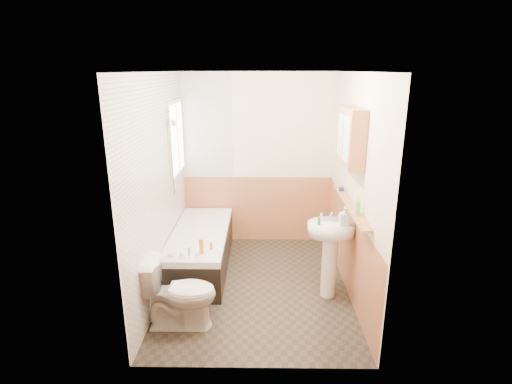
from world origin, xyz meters
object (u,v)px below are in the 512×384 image
toilet (180,293)px  medicine_cabinet (351,137)px  sink (330,244)px  pine_shelf (350,205)px  bathtub (201,248)px

toilet → medicine_cabinet: medicine_cabinet is taller
toilet → sink: sink is taller
toilet → pine_shelf: bearing=-70.4°
sink → medicine_cabinet: (0.17, 0.11, 1.20)m
medicine_cabinet → pine_shelf: bearing=-62.6°
toilet → sink: (1.60, 0.59, 0.28)m
bathtub → medicine_cabinet: bearing=-17.6°
sink → medicine_cabinet: medicine_cabinet is taller
sink → toilet: bearing=-146.9°
toilet → bathtub: bearing=-1.4°
bathtub → sink: size_ratio=1.75×
bathtub → sink: 1.74m
bathtub → medicine_cabinet: size_ratio=2.61×
pine_shelf → medicine_cabinet: bearing=117.4°
toilet → sink: bearing=-69.8°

